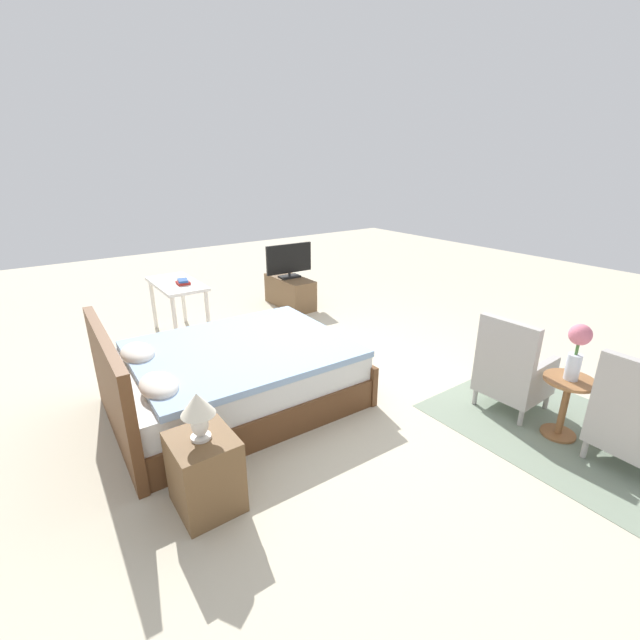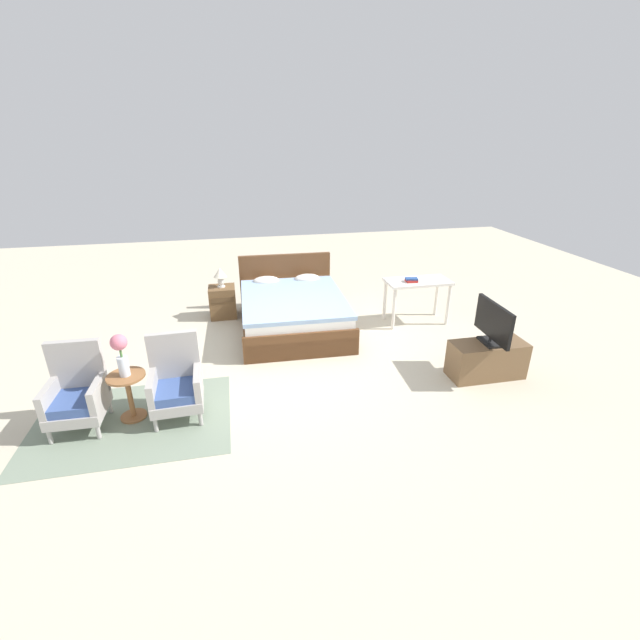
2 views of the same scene
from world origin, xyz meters
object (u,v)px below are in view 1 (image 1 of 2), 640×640
object	(u,v)px
flower_vase	(578,346)
tv_flatscreen	(289,260)
nightstand	(205,472)
book_stack	(183,282)
armchair_by_window_left	(637,423)
armchair_by_window_right	(512,372)
bed	(230,376)
vanity_desk	(177,290)
side_table	(565,400)
table_lamp	(198,409)
tv_stand	(290,292)

from	to	relation	value
flower_vase	tv_flatscreen	size ratio (longest dim) A/B	0.61
nightstand	book_stack	world-z (taller)	book_stack
armchair_by_window_left	nightstand	size ratio (longest dim) A/B	1.71
armchair_by_window_right	flower_vase	xyz separation A→B (m)	(-0.50, 0.02, 0.45)
bed	armchair_by_window_right	size ratio (longest dim) A/B	2.42
armchair_by_window_left	vanity_desk	xyz separation A→B (m)	(4.65, 1.88, 0.24)
side_table	tv_flatscreen	xyz separation A→B (m)	(4.33, 0.01, 0.41)
armchair_by_window_right	side_table	world-z (taller)	armchair_by_window_right
flower_vase	table_lamp	distance (m)	2.92
bed	book_stack	size ratio (longest dim) A/B	10.51
armchair_by_window_left	table_lamp	xyz separation A→B (m)	(1.50, 2.77, 0.37)
armchair_by_window_left	table_lamp	distance (m)	3.17
tv_stand	tv_flatscreen	bearing A→B (deg)	-2.54
armchair_by_window_right	book_stack	xyz separation A→B (m)	(3.50, 1.83, 0.38)
nightstand	armchair_by_window_left	bearing A→B (deg)	-118.45
armchair_by_window_left	tv_stand	bearing A→B (deg)	0.39
armchair_by_window_left	book_stack	xyz separation A→B (m)	(4.51, 1.83, 0.38)
flower_vase	tv_flatscreen	bearing A→B (deg)	0.16
armchair_by_window_left	armchair_by_window_right	world-z (taller)	same
bed	vanity_desk	world-z (taller)	bed
armchair_by_window_left	tv_flatscreen	size ratio (longest dim) A/B	1.18
table_lamp	tv_stand	size ratio (longest dim) A/B	0.34
vanity_desk	book_stack	bearing A→B (deg)	-161.79
tv_stand	book_stack	xyz separation A→B (m)	(-0.32, 1.80, 0.52)
bed	vanity_desk	distance (m)	2.08
side_table	armchair_by_window_right	bearing A→B (deg)	-2.40
vanity_desk	tv_flatscreen	bearing A→B (deg)	-84.28
armchair_by_window_left	vanity_desk	distance (m)	5.02
tv_stand	vanity_desk	bearing A→B (deg)	95.65
table_lamp	nightstand	bearing A→B (deg)	-90.00
flower_vase	nightstand	xyz separation A→B (m)	(1.00, 2.75, -0.56)
armchair_by_window_left	flower_vase	xyz separation A→B (m)	(0.50, 0.02, 0.45)
vanity_desk	table_lamp	bearing A→B (deg)	164.17
vanity_desk	bed	bearing A→B (deg)	174.26
bed	tv_stand	bearing A→B (deg)	-42.62
armchair_by_window_right	table_lamp	bearing A→B (deg)	79.90
vanity_desk	book_stack	size ratio (longest dim) A/B	4.90
bed	tv_flatscreen	world-z (taller)	tv_flatscreen
flower_vase	tv_flatscreen	xyz separation A→B (m)	(4.33, 0.01, -0.08)
side_table	table_lamp	size ratio (longest dim) A/B	1.64
tv_stand	flower_vase	bearing A→B (deg)	-179.84
table_lamp	tv_flatscreen	bearing A→B (deg)	-39.39
armchair_by_window_left	armchair_by_window_right	bearing A→B (deg)	-0.00
side_table	table_lamp	distance (m)	2.95
bed	armchair_by_window_left	size ratio (longest dim) A/B	2.42
flower_vase	table_lamp	world-z (taller)	flower_vase
armchair_by_window_left	vanity_desk	size ratio (longest dim) A/B	0.88
bed	vanity_desk	xyz separation A→B (m)	(2.05, -0.21, 0.33)
bed	side_table	xyz separation A→B (m)	(-2.10, -2.06, 0.04)
bed	tv_stand	xyz separation A→B (m)	(2.23, -2.05, -0.06)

